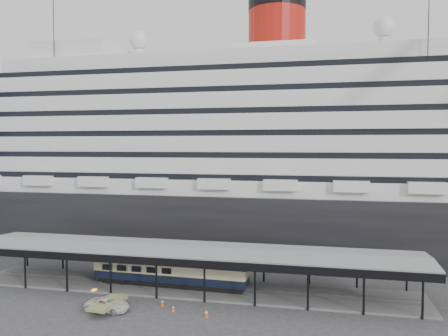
{
  "coord_description": "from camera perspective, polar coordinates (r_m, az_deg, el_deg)",
  "views": [
    {
      "loc": [
        15.32,
        -46.28,
        17.85
      ],
      "look_at": [
        3.63,
        8.0,
        14.94
      ],
      "focal_mm": 35.0,
      "sensor_mm": 36.0,
      "label": 1
    }
  ],
  "objects": [
    {
      "name": "port_truck",
      "position": [
        50.84,
        -14.97,
        -16.86
      ],
      "size": [
        4.99,
        2.65,
        1.33
      ],
      "primitive_type": "imported",
      "rotation": [
        0.0,
        0.0,
        1.48
      ],
      "color": "silver",
      "rests_on": "ground"
    },
    {
      "name": "cruise_ship",
      "position": [
        79.76,
        1.11,
        3.35
      ],
      "size": [
        130.0,
        30.0,
        43.9
      ],
      "color": "black",
      "rests_on": "ground"
    },
    {
      "name": "ground",
      "position": [
        51.92,
        -6.06,
        -17.13
      ],
      "size": [
        200.0,
        200.0,
        0.0
      ],
      "primitive_type": "plane",
      "color": "#353537",
      "rests_on": "ground"
    },
    {
      "name": "traffic_cone_mid",
      "position": [
        47.72,
        -2.31,
        -18.43
      ],
      "size": [
        0.49,
        0.49,
        0.85
      ],
      "rotation": [
        0.0,
        0.0,
        -0.12
      ],
      "color": "#F6580D",
      "rests_on": "ground"
    },
    {
      "name": "pullman_carriage",
      "position": [
        56.5,
        -7.08,
        -12.91
      ],
      "size": [
        19.91,
        3.28,
        19.47
      ],
      "rotation": [
        0.0,
        0.0,
        -0.04
      ],
      "color": "black",
      "rests_on": "ground"
    },
    {
      "name": "traffic_cone_left",
      "position": [
        51.17,
        -8.06,
        -16.99
      ],
      "size": [
        0.46,
        0.46,
        0.77
      ],
      "rotation": [
        0.0,
        0.0,
        -0.17
      ],
      "color": "#CF4F0B",
      "rests_on": "ground"
    },
    {
      "name": "traffic_cone_right",
      "position": [
        49.6,
        -6.66,
        -17.72
      ],
      "size": [
        0.36,
        0.36,
        0.66
      ],
      "rotation": [
        0.0,
        0.0,
        0.08
      ],
      "color": "orange",
      "rests_on": "ground"
    },
    {
      "name": "platform_canopy",
      "position": [
        55.72,
        -4.42,
        -13.15
      ],
      "size": [
        56.0,
        9.18,
        5.3
      ],
      "color": "slate",
      "rests_on": "ground"
    }
  ]
}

